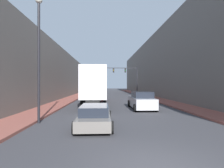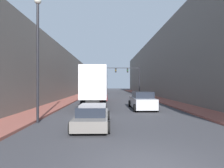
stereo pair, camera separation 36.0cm
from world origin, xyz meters
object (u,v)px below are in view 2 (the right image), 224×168
(semi_truck, at_px, (97,85))
(suv_car, at_px, (142,101))
(traffic_signal_gantry, at_px, (131,75))
(sedan_car, at_px, (93,116))
(street_lamp, at_px, (38,44))

(semi_truck, bearing_deg, suv_car, -41.66)
(semi_truck, xyz_separation_m, traffic_signal_gantry, (6.12, 15.59, 2.06))
(suv_car, bearing_deg, sedan_car, -121.51)
(traffic_signal_gantry, bearing_deg, semi_truck, -111.42)
(semi_truck, bearing_deg, sedan_car, -87.75)
(street_lamp, bearing_deg, suv_car, 37.69)
(sedan_car, relative_size, suv_car, 0.94)
(semi_truck, xyz_separation_m, sedan_car, (0.44, -11.16, -1.72))
(suv_car, height_order, street_lamp, street_lamp)
(sedan_car, bearing_deg, street_lamp, 165.81)
(semi_truck, relative_size, sedan_car, 2.88)
(traffic_signal_gantry, bearing_deg, street_lamp, -109.70)
(sedan_car, xyz_separation_m, street_lamp, (-3.58, 0.90, 4.42))
(semi_truck, distance_m, suv_car, 6.48)
(street_lamp, bearing_deg, semi_truck, 72.98)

